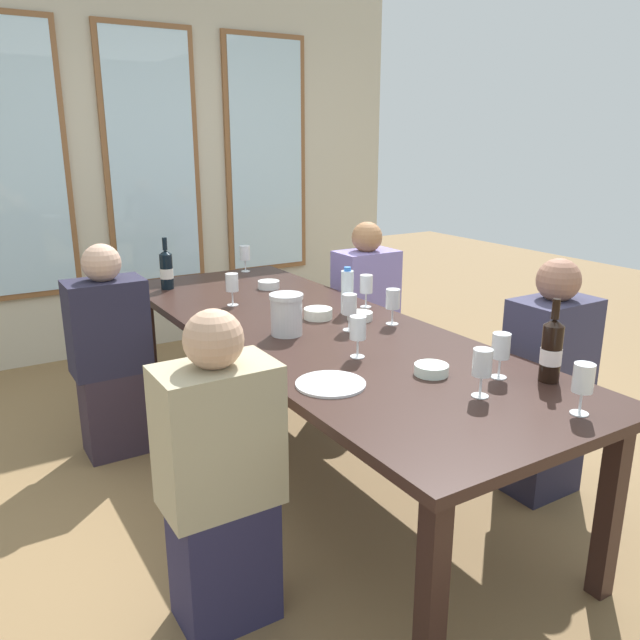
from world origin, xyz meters
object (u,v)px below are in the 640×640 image
Objects in this scene: wine_bottle_0 at (166,270)px; wine_glass_4 at (232,284)px; metal_pitcher at (286,314)px; tasting_bowl_2 at (269,285)px; wine_glass_6 at (349,306)px; seated_person_3 at (547,386)px; tasting_bowl_0 at (431,369)px; wine_glass_1 at (482,364)px; seated_person_1 at (365,314)px; wine_glass_0 at (501,348)px; wine_glass_3 at (245,254)px; water_bottle at (347,292)px; tasting_bowl_3 at (360,316)px; wine_glass_5 at (393,300)px; seated_person_0 at (111,357)px; dining_table at (314,339)px; wine_glass_8 at (358,330)px; tasting_bowl_1 at (318,313)px; seated_person_2 at (220,481)px; wine_bottle_1 at (551,350)px; wine_glass_2 at (583,379)px; white_plate_0 at (331,384)px; wine_glass_7 at (366,286)px.

wine_glass_4 is (0.17, -0.56, 0.00)m from wine_bottle_0.
metal_pitcher reaches higher than tasting_bowl_2.
wine_glass_6 is 0.16× the size of seated_person_3.
wine_glass_1 reaches higher than tasting_bowl_0.
wine_bottle_0 is 1.26m from seated_person_1.
wine_glass_3 is (0.02, 2.26, 0.00)m from wine_glass_0.
wine_glass_4 is at bearing 134.28° from water_bottle.
tasting_bowl_3 is at bearing -96.62° from water_bottle.
wine_glass_5 is 0.16× the size of seated_person_0.
dining_table is 0.97m from wine_glass_0.
tasting_bowl_3 is 0.92m from wine_glass_0.
metal_pitcher reaches higher than wine_glass_8.
tasting_bowl_0 is 0.92m from water_bottle.
wine_glass_8 is (-0.16, -0.57, 0.09)m from tasting_bowl_1.
wine_bottle_0 is at bearing 76.03° from seated_person_2.
tasting_bowl_0 is 1.05× the size of tasting_bowl_3.
wine_bottle_1 reaches higher than tasting_bowl_3.
seated_person_2 is (-1.07, -2.07, -0.34)m from wine_glass_3.
wine_bottle_1 is at bearing 58.37° from wine_glass_2.
wine_glass_5 is (0.07, -1.50, 0.00)m from wine_glass_3.
wine_glass_8 is at bearing 37.73° from white_plate_0.
wine_bottle_1 is 1.80× the size of wine_glass_1.
seated_person_1 is at bearing 50.13° from white_plate_0.
wine_glass_7 is at bearing -23.34° from seated_person_0.
tasting_bowl_0 is 0.12× the size of seated_person_0.
tasting_bowl_1 is (0.03, 0.88, 0.01)m from tasting_bowl_0.
seated_person_3 is at bearing -36.12° from metal_pitcher.
dining_table is at bearing 100.36° from wine_glass_2.
tasting_bowl_2 is 0.74× the size of wine_glass_0.
wine_glass_0 is at bearing -81.30° from tasting_bowl_1.
wine_glass_3 is 1.00× the size of wine_glass_4.
wine_bottle_1 is at bearing -61.31° from metal_pitcher.
seated_person_1 is (0.86, 1.14, -0.33)m from wine_glass_8.
wine_glass_1 is 0.85m from seated_person_3.
seated_person_0 and seated_person_2 have the same top height.
seated_person_1 reaches higher than dining_table.
wine_glass_8 is (-0.06, -0.46, 0.18)m from dining_table.
water_bottle is 1.26m from seated_person_0.
tasting_bowl_2 is 0.74× the size of wine_glass_2.
tasting_bowl_1 is 0.93m from seated_person_1.
seated_person_1 is (0.70, 0.56, -0.24)m from tasting_bowl_1.
wine_bottle_1 is at bearing -71.20° from wine_glass_4.
tasting_bowl_2 is 1.01m from seated_person_0.
metal_pitcher reaches higher than white_plate_0.
wine_glass_2 is (-0.02, -0.37, 0.00)m from wine_glass_0.
wine_glass_7 is at bearing -69.71° from tasting_bowl_2.
metal_pitcher is 0.61m from wine_glass_4.
wine_glass_8 is (0.10, -0.42, 0.02)m from metal_pitcher.
seated_person_0 is 1.42m from seated_person_2.
tasting_bowl_2 is 1.85m from wine_glass_1.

